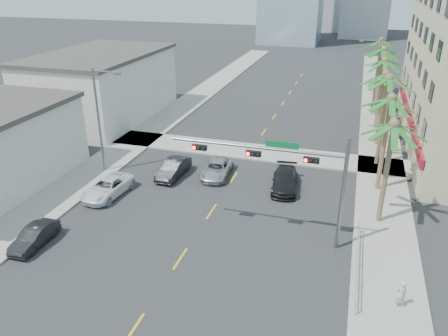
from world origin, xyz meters
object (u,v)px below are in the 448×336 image
Objects in this scene: car_lane_left at (173,168)px; car_lane_right at (285,181)px; car_lane_center at (217,169)px; pedestrian at (401,294)px; car_parked_mid at (35,237)px; traffic_signal_mast at (290,169)px; car_parked_far at (108,187)px.

car_lane_left is 0.90× the size of car_lane_right.
pedestrian reaches higher than car_lane_center.
car_parked_mid is 15.44m from car_lane_center.
traffic_signal_mast reaches higher than car_parked_mid.
car_parked_far is at bearing -143.69° from car_lane_center.
car_lane_center is 2.96× the size of pedestrian.
car_parked_mid is 21.87m from pedestrian.
pedestrian is (13.96, -12.62, 0.29)m from car_lane_center.
car_lane_right is 3.14× the size of pedestrian.
car_lane_right is (-1.31, 7.30, -4.35)m from traffic_signal_mast.
car_lane_right is (13.00, 5.18, 0.03)m from car_parked_far.
car_lane_left is at bearing -165.42° from car_lane_center.
pedestrian is at bearing -45.71° from car_lane_center.
car_lane_right reaches higher than car_parked_far.
car_parked_mid is 12.89m from car_lane_left.
car_lane_left is (-10.78, 6.85, -4.34)m from traffic_signal_mast.
car_lane_left reaches higher than car_parked_far.
car_lane_center is at bearing 167.03° from car_lane_right.
car_lane_center is 0.94× the size of car_lane_right.
traffic_signal_mast is 8.60m from car_lane_right.
pedestrian reaches higher than car_parked_mid.
pedestrian is at bearing -34.66° from traffic_signal_mast.
pedestrian reaches higher than car_lane_right.
car_lane_right reaches higher than car_lane_center.
car_parked_mid is 2.41× the size of pedestrian.
car_lane_left is 0.95× the size of car_lane_center.
car_lane_center is (3.50, 1.15, -0.08)m from car_lane_left.
car_lane_left reaches higher than car_lane_center.
car_lane_left is 2.81× the size of pedestrian.
car_parked_mid is 0.77× the size of car_lane_right.
car_lane_center is 18.82m from pedestrian.
car_lane_left reaches higher than car_parked_mid.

